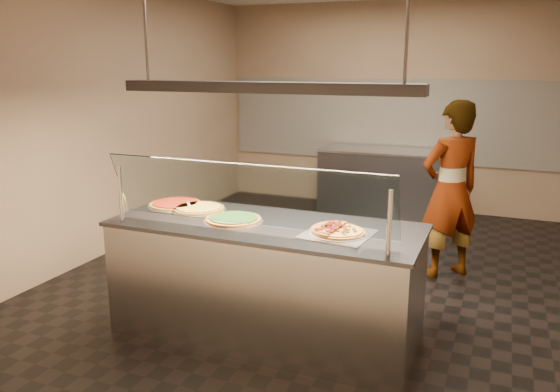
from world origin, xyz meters
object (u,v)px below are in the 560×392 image
at_px(heat_lamp_housing, 264,88).
at_px(half_pizza_pepperoni, 326,228).
at_px(sneeze_guard, 245,195).
at_px(perforated_tray, 338,233).
at_px(pizza_spatula, 194,206).
at_px(prep_table, 381,181).
at_px(half_pizza_sausage, 351,232).
at_px(serving_counter, 266,280).
at_px(pizza_tomato, 176,204).
at_px(worker, 451,190).
at_px(pizza_spinach, 233,219).
at_px(pizza_cheese, 199,208).

bearing_deg(heat_lamp_housing, half_pizza_pepperoni, -6.37).
relative_size(sneeze_guard, perforated_tray, 4.19).
relative_size(pizza_spatula, prep_table, 0.16).
bearing_deg(heat_lamp_housing, half_pizza_sausage, -4.72).
bearing_deg(heat_lamp_housing, serving_counter, 0.00).
xyz_separation_m(half_pizza_sausage, pizza_tomato, (-1.62, 0.26, -0.01)).
bearing_deg(prep_table, worker, -61.81).
bearing_deg(pizza_spatula, pizza_spinach, -22.47).
xyz_separation_m(sneeze_guard, half_pizza_pepperoni, (0.50, 0.29, -0.26)).
distance_m(perforated_tray, heat_lamp_housing, 1.18).
distance_m(sneeze_guard, pizza_cheese, 0.88).
relative_size(half_pizza_sausage, pizza_tomato, 0.86).
distance_m(pizza_spinach, worker, 2.40).
bearing_deg(half_pizza_sausage, serving_counter, 175.28).
relative_size(half_pizza_sausage, prep_table, 0.23).
distance_m(sneeze_guard, half_pizza_sausage, 0.79).
height_order(perforated_tray, heat_lamp_housing, heat_lamp_housing).
xyz_separation_m(perforated_tray, pizza_spatula, (-1.31, 0.21, 0.02)).
xyz_separation_m(pizza_spinach, prep_table, (0.30, 4.04, -0.48)).
distance_m(half_pizza_pepperoni, pizza_spinach, 0.75).
relative_size(pizza_cheese, worker, 0.25).
xyz_separation_m(pizza_spinach, pizza_spatula, (-0.46, 0.19, 0.01)).
distance_m(serving_counter, pizza_tomato, 1.07).
distance_m(sneeze_guard, prep_table, 4.40).
relative_size(half_pizza_sausage, heat_lamp_housing, 0.17).
bearing_deg(half_pizza_sausage, worker, 75.49).
bearing_deg(prep_table, pizza_tomato, -104.55).
relative_size(perforated_tray, half_pizza_pepperoni, 1.27).
height_order(half_pizza_pepperoni, half_pizza_sausage, half_pizza_pepperoni).
distance_m(pizza_tomato, heat_lamp_housing, 1.39).
xyz_separation_m(serving_counter, prep_table, (0.05, 3.99, 0.00)).
xyz_separation_m(pizza_spatula, worker, (1.90, 1.73, -0.07)).
xyz_separation_m(half_pizza_pepperoni, worker, (0.68, 1.93, -0.07)).
distance_m(sneeze_guard, pizza_spatula, 0.91).
xyz_separation_m(serving_counter, sneeze_guard, (-0.00, -0.34, 0.76)).
relative_size(perforated_tray, prep_table, 0.29).
bearing_deg(serving_counter, pizza_tomato, 167.80).
distance_m(sneeze_guard, perforated_tray, 0.72).
height_order(half_pizza_sausage, pizza_cheese, half_pizza_sausage).
height_order(half_pizza_pepperoni, prep_table, half_pizza_pepperoni).
height_order(serving_counter, perforated_tray, perforated_tray).
height_order(pizza_tomato, heat_lamp_housing, heat_lamp_housing).
distance_m(pizza_cheese, pizza_tomato, 0.27).
height_order(pizza_spinach, heat_lamp_housing, heat_lamp_housing).
height_order(half_pizza_sausage, worker, worker).
bearing_deg(prep_table, half_pizza_sausage, -81.09).
distance_m(pizza_spinach, pizza_tomato, 0.73).
relative_size(pizza_spinach, pizza_spatula, 1.67).
bearing_deg(half_pizza_pepperoni, prep_table, 96.35).
height_order(serving_counter, pizza_spatula, pizza_spatula).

